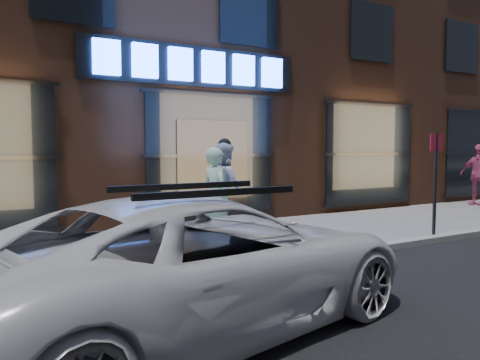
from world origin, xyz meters
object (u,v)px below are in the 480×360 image
at_px(man_bowtie, 216,196).
at_px(passerby, 478,175).
at_px(white_suv, 200,262).
at_px(man_cap, 225,188).
at_px(sign_post, 435,176).

bearing_deg(man_bowtie, passerby, -88.08).
bearing_deg(white_suv, passerby, -80.90).
height_order(man_bowtie, man_cap, man_cap).
bearing_deg(passerby, sign_post, -74.10).
bearing_deg(man_cap, man_bowtie, 148.53).
bearing_deg(white_suv, man_bowtie, -42.04).
relative_size(passerby, white_suv, 0.39).
height_order(man_cap, white_suv, man_cap).
relative_size(white_suv, sign_post, 2.33).
xyz_separation_m(man_bowtie, man_cap, (0.68, 0.94, 0.05)).
bearing_deg(passerby, man_bowtie, -94.03).
xyz_separation_m(passerby, white_suv, (-11.67, -4.67, -0.27)).
relative_size(man_cap, passerby, 1.00).
xyz_separation_m(man_bowtie, passerby, (9.68, 1.12, 0.05)).
relative_size(man_bowtie, sign_post, 0.86).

